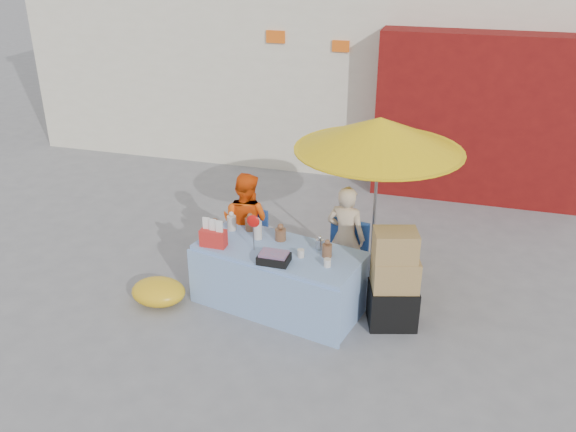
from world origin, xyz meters
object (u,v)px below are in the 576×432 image
(chair_left, at_px, (243,258))
(box_stack, at_px, (394,282))
(umbrella, at_px, (380,135))
(vendor_beige, at_px, (346,237))
(market_table, at_px, (279,276))
(chair_right, at_px, (342,272))
(vendor_orange, at_px, (246,224))

(chair_left, relative_size, box_stack, 0.75)
(umbrella, height_order, box_stack, umbrella)
(vendor_beige, distance_m, umbrella, 1.29)
(chair_left, bearing_deg, market_table, -29.50)
(box_stack, bearing_deg, chair_right, 142.13)
(vendor_orange, height_order, vendor_beige, vendor_orange)
(market_table, distance_m, vendor_orange, 0.94)
(vendor_beige, height_order, umbrella, umbrella)
(vendor_orange, xyz_separation_m, box_stack, (1.91, -0.65, -0.14))
(market_table, relative_size, chair_left, 2.41)
(market_table, height_order, umbrella, umbrella)
(chair_left, height_order, vendor_beige, vendor_beige)
(vendor_orange, bearing_deg, chair_left, 100.67)
(chair_left, distance_m, chair_right, 1.25)
(box_stack, bearing_deg, chair_left, 164.97)
(chair_left, xyz_separation_m, chair_right, (1.25, 0.00, 0.00))
(market_table, distance_m, box_stack, 1.30)
(market_table, distance_m, chair_right, 0.81)
(market_table, xyz_separation_m, box_stack, (1.29, -0.01, 0.15))
(chair_right, bearing_deg, box_stack, -28.32)
(market_table, bearing_deg, vendor_orange, 146.81)
(vendor_orange, distance_m, umbrella, 1.98)
(box_stack, bearing_deg, vendor_orange, 161.30)
(market_table, bearing_deg, chair_right, 51.07)
(chair_left, relative_size, umbrella, 0.41)
(vendor_orange, relative_size, box_stack, 1.17)
(chair_left, xyz_separation_m, vendor_orange, (-0.00, 0.13, 0.41))
(chair_left, distance_m, vendor_beige, 1.31)
(market_table, xyz_separation_m, vendor_beige, (0.63, 0.64, 0.27))
(vendor_orange, bearing_deg, umbrella, -164.92)
(vendor_orange, relative_size, umbrella, 0.63)
(vendor_beige, xyz_separation_m, box_stack, (0.66, -0.65, -0.13))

